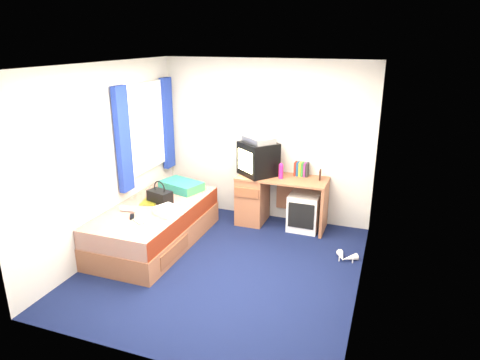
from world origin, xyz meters
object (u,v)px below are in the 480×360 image
(vcr, at_px, (259,140))
(towel, at_px, (168,211))
(pillow, at_px, (181,186))
(remote_control, at_px, (132,217))
(desk, at_px, (264,197))
(magazine, at_px, (150,202))
(white_heels, at_px, (345,257))
(handbag, at_px, (160,196))
(picture_frame, at_px, (320,175))
(water_bottle, at_px, (128,209))
(pink_water_bottle, at_px, (281,172))
(bed, at_px, (156,225))
(aerosol_can, at_px, (273,170))
(storage_cube, at_px, (304,212))
(colour_swatch_fan, at_px, (138,221))
(crt_tv, at_px, (258,159))

(vcr, relative_size, towel, 1.48)
(pillow, distance_m, remote_control, 1.12)
(pillow, xyz_separation_m, desk, (1.13, 0.47, -0.20))
(remote_control, bearing_deg, desk, 19.58)
(magazine, bearing_deg, white_heels, 6.26)
(handbag, relative_size, white_heels, 1.27)
(picture_frame, bearing_deg, water_bottle, -150.13)
(picture_frame, distance_m, pink_water_bottle, 0.56)
(bed, bearing_deg, aerosol_can, 42.02)
(bed, relative_size, aerosol_can, 10.60)
(bed, height_order, storage_cube, bed)
(picture_frame, distance_m, aerosol_can, 0.68)
(desk, relative_size, towel, 4.36)
(storage_cube, bearing_deg, colour_swatch_fan, -135.84)
(aerosol_can, bearing_deg, pillow, -159.32)
(colour_swatch_fan, bearing_deg, aerosol_can, 53.82)
(aerosol_can, relative_size, water_bottle, 0.94)
(pillow, relative_size, storage_cube, 1.10)
(vcr, distance_m, handbag, 1.61)
(desk, relative_size, magazine, 4.64)
(bed, height_order, magazine, magazine)
(water_bottle, xyz_separation_m, remote_control, (0.15, -0.15, -0.03))
(handbag, distance_m, colour_swatch_fan, 0.67)
(pink_water_bottle, relative_size, towel, 0.68)
(remote_control, bearing_deg, bed, 48.36)
(towel, relative_size, magazine, 1.06)
(desk, height_order, vcr, vcr)
(desk, relative_size, colour_swatch_fan, 5.91)
(towel, bearing_deg, picture_frame, 40.76)
(desk, xyz_separation_m, storage_cube, (0.62, -0.02, -0.14))
(water_bottle, relative_size, white_heels, 0.69)
(desk, distance_m, colour_swatch_fan, 2.01)
(bed, bearing_deg, vcr, 47.47)
(storage_cube, height_order, remote_control, remote_control)
(pink_water_bottle, bearing_deg, pillow, -163.65)
(bed, xyz_separation_m, remote_control, (-0.07, -0.42, 0.28))
(bed, relative_size, crt_tv, 3.03)
(water_bottle, bearing_deg, towel, 9.58)
(water_bottle, distance_m, colour_swatch_fan, 0.38)
(vcr, height_order, picture_frame, vcr)
(aerosol_can, bearing_deg, crt_tv, 179.80)
(towel, bearing_deg, bed, 149.88)
(white_heels, bearing_deg, handbag, -174.47)
(handbag, height_order, remote_control, handbag)
(pink_water_bottle, relative_size, handbag, 0.55)
(vcr, xyz_separation_m, aerosol_can, (0.22, -0.00, -0.43))
(aerosol_can, xyz_separation_m, white_heels, (1.19, -0.77, -0.80))
(crt_tv, height_order, water_bottle, crt_tv)
(picture_frame, bearing_deg, pink_water_bottle, -169.44)
(crt_tv, relative_size, water_bottle, 3.30)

